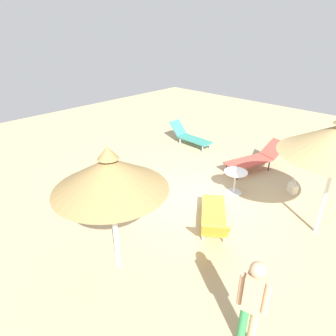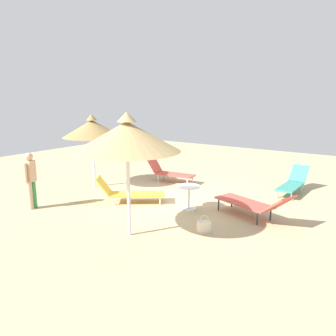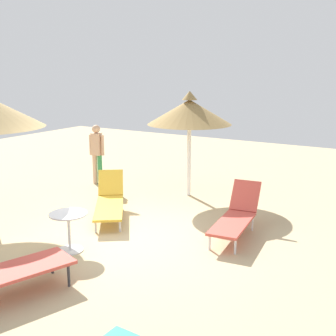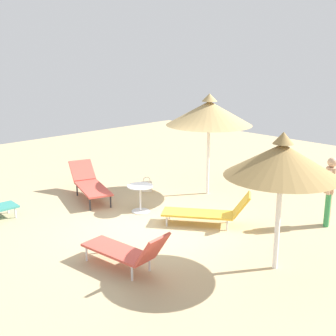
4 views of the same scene
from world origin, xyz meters
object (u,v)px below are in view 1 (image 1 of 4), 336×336
at_px(parasol_umbrella_edge, 110,174).
at_px(lounge_chair_near_right, 189,136).
at_px(person_standing_near_left, 252,302).
at_px(lounge_chair_center, 214,218).
at_px(side_table_round, 235,178).
at_px(lounge_chair_far_right, 126,182).
at_px(lounge_chair_back, 256,158).
at_px(handbag, 293,188).

relative_size(parasol_umbrella_edge, lounge_chair_near_right, 1.34).
bearing_deg(parasol_umbrella_edge, person_standing_near_left, 6.81).
bearing_deg(lounge_chair_center, side_table_round, 107.13).
height_order(lounge_chair_far_right, lounge_chair_back, lounge_chair_far_right).
xyz_separation_m(person_standing_near_left, side_table_round, (-2.59, 3.84, -0.47)).
height_order(lounge_chair_far_right, handbag, lounge_chair_far_right).
height_order(lounge_chair_back, person_standing_near_left, person_standing_near_left).
relative_size(lounge_chair_center, person_standing_near_left, 1.21).
bearing_deg(side_table_round, handbag, 43.28).
distance_m(person_standing_near_left, handbag, 5.26).
xyz_separation_m(lounge_chair_center, person_standing_near_left, (2.02, -1.98, 0.60)).
relative_size(lounge_chair_far_right, side_table_round, 2.72).
xyz_separation_m(parasol_umbrella_edge, side_table_round, (0.16, 4.17, -1.66)).
xyz_separation_m(parasol_umbrella_edge, person_standing_near_left, (2.75, 0.33, -1.19)).
bearing_deg(lounge_chair_far_right, person_standing_near_left, -18.07).
bearing_deg(parasol_umbrella_edge, lounge_chair_far_right, 137.63).
height_order(lounge_chair_near_right, side_table_round, lounge_chair_near_right).
height_order(lounge_chair_near_right, person_standing_near_left, person_standing_near_left).
bearing_deg(side_table_round, person_standing_near_left, -56.00).
distance_m(lounge_chair_center, person_standing_near_left, 2.89).
bearing_deg(lounge_chair_back, parasol_umbrella_edge, -88.59).
bearing_deg(lounge_chair_near_right, lounge_chair_far_right, -74.48).
relative_size(lounge_chair_back, side_table_round, 3.31).
bearing_deg(handbag, side_table_round, -136.72).
xyz_separation_m(lounge_chair_center, handbag, (0.69, 3.05, -0.19)).
height_order(parasol_umbrella_edge, lounge_chair_center, parasol_umbrella_edge).
bearing_deg(lounge_chair_far_right, parasol_umbrella_edge, -42.37).
height_order(parasol_umbrella_edge, handbag, parasol_umbrella_edge).
distance_m(parasol_umbrella_edge, side_table_round, 4.49).
relative_size(lounge_chair_near_right, handbag, 4.42).
xyz_separation_m(lounge_chair_near_right, lounge_chair_center, (4.04, -3.96, -0.02)).
xyz_separation_m(lounge_chair_near_right, lounge_chair_far_right, (1.21, -4.36, 0.04)).
height_order(person_standing_near_left, side_table_round, person_standing_near_left).
bearing_deg(lounge_chair_back, lounge_chair_far_right, -115.35).
xyz_separation_m(lounge_chair_far_right, lounge_chair_center, (2.83, 0.40, -0.06)).
distance_m(lounge_chair_far_right, handbag, 4.94).
height_order(lounge_chair_near_right, lounge_chair_back, lounge_chair_back).
distance_m(lounge_chair_near_right, lounge_chair_back, 3.17).
xyz_separation_m(parasol_umbrella_edge, handbag, (1.43, 5.36, -1.99)).
bearing_deg(person_standing_near_left, lounge_chair_center, 135.50).
xyz_separation_m(person_standing_near_left, handbag, (-1.32, 5.03, -0.79)).
distance_m(lounge_chair_far_right, side_table_round, 3.19).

